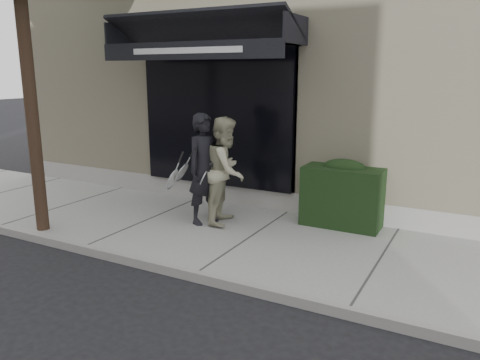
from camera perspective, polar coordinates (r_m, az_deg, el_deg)
The scene contains 7 objects.
ground at distance 7.49m, azimuth 1.31°, elevation -7.75°, with size 80.00×80.00×0.00m, color black.
sidewalk at distance 7.47m, azimuth 1.31°, elevation -7.32°, with size 20.00×3.00×0.12m, color gray.
curb at distance 6.23m, azimuth -5.29°, elevation -11.59°, with size 20.00×0.10×0.14m, color gray.
building_facade at distance 11.65m, azimuth 12.75°, elevation 13.12°, with size 14.30×8.04×5.64m.
hedge at distance 8.03m, azimuth 12.44°, elevation -1.70°, with size 1.30×0.70×1.14m.
pedestrian_front at distance 7.91m, azimuth -4.33°, elevation 1.34°, with size 0.81×0.96×1.88m.
pedestrian_back at distance 7.92m, azimuth -1.72°, elevation 1.16°, with size 0.87×1.01×1.82m.
Camera 1 is at (3.16, -6.25, 2.66)m, focal length 35.00 mm.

